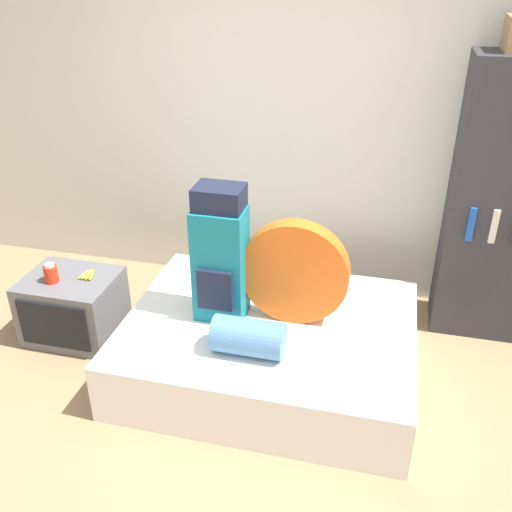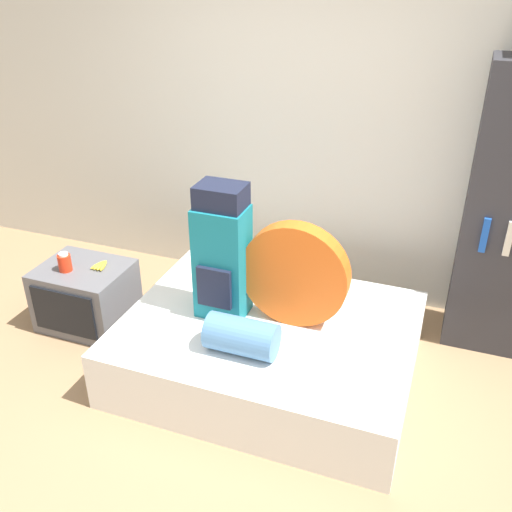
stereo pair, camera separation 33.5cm
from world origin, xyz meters
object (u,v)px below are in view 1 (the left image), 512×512
(backpack, at_px, (220,256))
(television, at_px, (73,307))
(sleeping_roll, at_px, (248,337))
(canister, at_px, (51,273))
(tent_bag, at_px, (295,272))
(bookshelf, at_px, (504,205))

(backpack, bearing_deg, television, 177.25)
(sleeping_roll, bearing_deg, television, 163.87)
(television, bearing_deg, canister, -140.70)
(tent_bag, bearing_deg, television, -179.64)
(sleeping_roll, relative_size, bookshelf, 0.21)
(tent_bag, xyz_separation_m, bookshelf, (1.24, 0.80, 0.23))
(backpack, bearing_deg, canister, -179.44)
(television, bearing_deg, sleeping_roll, -16.13)
(tent_bag, relative_size, television, 1.07)
(backpack, height_order, bookshelf, bookshelf)
(tent_bag, height_order, television, tent_bag)
(backpack, relative_size, bookshelf, 0.45)
(sleeping_roll, height_order, bookshelf, bookshelf)
(backpack, xyz_separation_m, sleeping_roll, (0.26, -0.34, -0.31))
(backpack, height_order, sleeping_roll, backpack)
(sleeping_roll, bearing_deg, bookshelf, 40.32)
(sleeping_roll, xyz_separation_m, bookshelf, (1.43, 1.21, 0.46))
(sleeping_roll, distance_m, television, 1.45)
(backpack, relative_size, sleeping_roll, 2.10)
(bookshelf, bearing_deg, canister, -162.99)
(backpack, distance_m, tent_bag, 0.46)
(canister, height_order, bookshelf, bookshelf)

